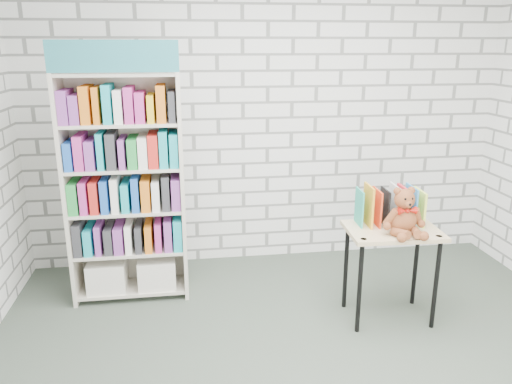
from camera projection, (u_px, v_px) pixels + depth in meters
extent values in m
plane|color=#3C473C|center=(318.00, 380.00, 3.20)|extent=(4.50, 4.50, 0.00)
cube|color=silver|center=(267.00, 118.00, 4.70)|extent=(4.50, 0.02, 2.80)
cube|color=beige|center=(68.00, 192.00, 3.97)|extent=(0.03, 0.36, 1.87)
cube|color=beige|center=(183.00, 188.00, 4.10)|extent=(0.03, 0.36, 1.87)
cube|color=beige|center=(128.00, 184.00, 4.20)|extent=(0.93, 0.02, 1.87)
cube|color=teal|center=(113.00, 56.00, 3.57)|extent=(0.93, 0.02, 0.23)
cube|color=beige|center=(134.00, 287.00, 4.28)|extent=(0.87, 0.34, 0.03)
cube|color=beige|center=(131.00, 249.00, 4.18)|extent=(0.87, 0.34, 0.03)
cube|color=beige|center=(128.00, 209.00, 4.08)|extent=(0.87, 0.34, 0.03)
cube|color=beige|center=(125.00, 167.00, 3.98)|extent=(0.87, 0.34, 0.03)
cube|color=beige|center=(121.00, 123.00, 3.88)|extent=(0.87, 0.34, 0.03)
cube|color=beige|center=(117.00, 74.00, 3.78)|extent=(0.87, 0.34, 0.03)
cube|color=silver|center=(108.00, 274.00, 4.22)|extent=(0.31, 0.30, 0.25)
cube|color=silver|center=(157.00, 271.00, 4.27)|extent=(0.31, 0.30, 0.25)
cube|color=green|center=(130.00, 234.00, 4.14)|extent=(0.87, 0.30, 0.25)
cube|color=orange|center=(126.00, 194.00, 4.04)|extent=(0.87, 0.30, 0.25)
cube|color=#BF338C|center=(123.00, 151.00, 3.93)|extent=(0.87, 0.30, 0.25)
cube|color=#19A5B2|center=(120.00, 106.00, 3.83)|extent=(0.87, 0.30, 0.25)
cube|color=tan|center=(393.00, 231.00, 3.74)|extent=(0.71, 0.51, 0.03)
cylinder|color=black|center=(360.00, 289.00, 3.64)|extent=(0.03, 0.03, 0.71)
cylinder|color=black|center=(346.00, 267.00, 3.99)|extent=(0.03, 0.03, 0.71)
cylinder|color=black|center=(436.00, 285.00, 3.70)|extent=(0.03, 0.03, 0.71)
cylinder|color=black|center=(416.00, 264.00, 4.05)|extent=(0.03, 0.03, 0.71)
cylinder|color=black|center=(364.00, 239.00, 3.54)|extent=(0.05, 0.05, 0.01)
cylinder|color=black|center=(439.00, 236.00, 3.60)|extent=(0.05, 0.05, 0.01)
cube|color=teal|center=(360.00, 207.00, 3.78)|extent=(0.02, 0.21, 0.28)
cube|color=gold|center=(368.00, 207.00, 3.78)|extent=(0.02, 0.21, 0.28)
cube|color=red|center=(377.00, 207.00, 3.79)|extent=(0.02, 0.21, 0.28)
cube|color=black|center=(385.00, 206.00, 3.80)|extent=(0.02, 0.21, 0.28)
cube|color=silver|center=(393.00, 206.00, 3.80)|extent=(0.02, 0.21, 0.28)
cube|color=red|center=(402.00, 206.00, 3.81)|extent=(0.02, 0.21, 0.28)
cube|color=#358FC9|center=(410.00, 206.00, 3.82)|extent=(0.02, 0.21, 0.28)
cube|color=#DAEE4F|center=(419.00, 205.00, 3.82)|extent=(0.02, 0.21, 0.28)
ellipsoid|color=brown|center=(402.00, 220.00, 3.63)|extent=(0.21, 0.18, 0.21)
sphere|color=brown|center=(405.00, 199.00, 3.58)|extent=(0.15, 0.15, 0.15)
sphere|color=brown|center=(397.00, 191.00, 3.57)|extent=(0.06, 0.06, 0.06)
sphere|color=brown|center=(411.00, 190.00, 3.59)|extent=(0.06, 0.06, 0.06)
sphere|color=brown|center=(408.00, 204.00, 3.53)|extent=(0.06, 0.06, 0.06)
sphere|color=black|center=(405.00, 199.00, 3.51)|extent=(0.02, 0.02, 0.02)
sphere|color=black|center=(412.00, 199.00, 3.52)|extent=(0.02, 0.02, 0.02)
sphere|color=black|center=(410.00, 205.00, 3.50)|extent=(0.02, 0.02, 0.02)
cylinder|color=brown|center=(391.00, 217.00, 3.58)|extent=(0.10, 0.08, 0.15)
cylinder|color=brown|center=(417.00, 216.00, 3.62)|extent=(0.10, 0.09, 0.15)
sphere|color=brown|center=(387.00, 226.00, 3.58)|extent=(0.06, 0.06, 0.06)
sphere|color=brown|center=(421.00, 224.00, 3.63)|extent=(0.06, 0.06, 0.06)
cylinder|color=brown|center=(401.00, 233.00, 3.54)|extent=(0.11, 0.17, 0.08)
cylinder|color=brown|center=(416.00, 232.00, 3.56)|extent=(0.10, 0.17, 0.08)
sphere|color=brown|center=(402.00, 238.00, 3.47)|extent=(0.07, 0.07, 0.07)
sphere|color=brown|center=(424.00, 236.00, 3.50)|extent=(0.07, 0.07, 0.07)
cone|color=#B1140B|center=(403.00, 211.00, 3.54)|extent=(0.06, 0.06, 0.06)
cone|color=#B1140B|center=(412.00, 210.00, 3.55)|extent=(0.06, 0.06, 0.06)
sphere|color=#B1140B|center=(408.00, 211.00, 3.54)|extent=(0.03, 0.03, 0.03)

